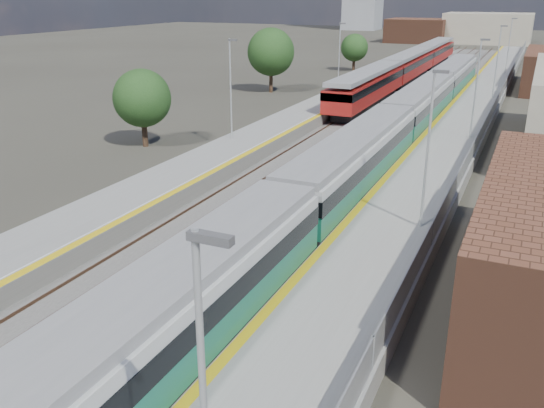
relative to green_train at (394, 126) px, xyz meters
The scene contains 10 objects.
ground 12.41m from the green_train, 97.06° to the left, with size 320.00×320.00×0.00m, color #47443A.
ballast_bed 15.25m from the green_train, 104.40° to the left, with size 10.50×155.00×0.06m, color #565451.
tracks 16.73m from the green_train, 100.95° to the left, with size 8.96×160.00×0.17m.
platform_right 15.18m from the green_train, 75.48° to the left, with size 4.70×155.00×8.52m.
platform_left 18.10m from the green_train, 125.85° to the left, with size 4.30×155.00×8.52m.
green_train is the anchor object (origin of this frame).
red_train 39.08m from the green_train, 100.32° to the left, with size 3.08×62.34×3.88m.
tree_a 19.62m from the green_train, 163.82° to the right, with size 4.55×4.55×6.16m.
tree_b 31.06m from the green_train, 131.94° to the left, with size 5.71×5.71×7.74m.
tree_c 50.26m from the green_train, 110.26° to the left, with size 4.21×4.21×5.71m.
Camera 1 is at (10.74, -4.43, 11.69)m, focal length 38.00 mm.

